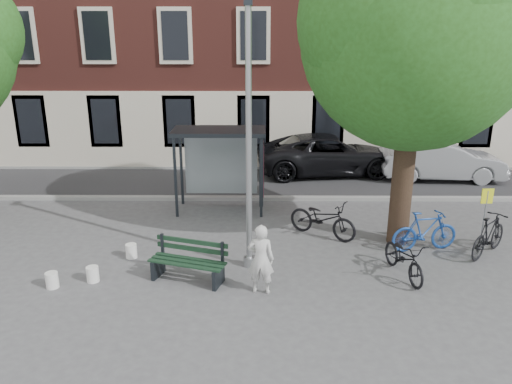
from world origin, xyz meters
The scene contains 19 objects.
ground centered at (0.00, 0.00, 0.00)m, with size 90.00×90.00×0.00m, color #4C4C4F.
road centered at (0.00, 7.00, 0.01)m, with size 40.00×4.00×0.01m, color #28282B.
curb_near centered at (0.00, 5.00, 0.06)m, with size 40.00×0.25×0.12m, color gray.
curb_far centered at (0.00, 9.00, 0.06)m, with size 40.00×0.25×0.12m, color gray.
lamppost centered at (0.00, 0.00, 2.78)m, with size 0.28×0.35×6.11m.
tree_right centered at (4.01, 1.38, 5.62)m, with size 5.76×5.60×8.20m.
bus_shelter centered at (-0.61, 4.11, 1.92)m, with size 2.85×1.45×2.62m.
painter centered at (0.28, -1.28, 0.79)m, with size 0.58×0.38×1.59m, color silver.
bench centered at (-1.38, -0.72, 0.42)m, with size 1.86×1.08×0.91m.
bike_a centered at (2.00, 1.87, 0.53)m, with size 0.71×2.03×1.07m, color black.
bike_b centered at (4.54, 0.94, 0.54)m, with size 0.51×1.80×1.08m, color #1A4292.
bike_c centered at (3.61, -0.50, 0.47)m, with size 0.62×1.78×0.94m, color black.
bike_d centered at (6.08, 0.68, 0.54)m, with size 0.51×1.80×1.08m, color black.
car_dark centered at (3.03, 8.40, 0.79)m, with size 2.63×5.70×1.58m, color black.
car_silver centered at (7.22, 7.51, 0.76)m, with size 1.60×4.60×1.51m, color #96989D.
bucket_a centered at (-4.39, -1.11, 0.18)m, with size 0.28×0.28×0.36m, color white.
bucket_b centered at (-3.00, 0.46, 0.18)m, with size 0.28×0.28×0.36m, color white.
bucket_c centered at (-3.57, -0.81, 0.18)m, with size 0.28×0.28×0.36m, color white.
notice_sign centered at (5.97, 0.85, 1.22)m, with size 0.30×0.04×1.73m.
Camera 1 is at (0.24, -11.06, 5.49)m, focal length 35.00 mm.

